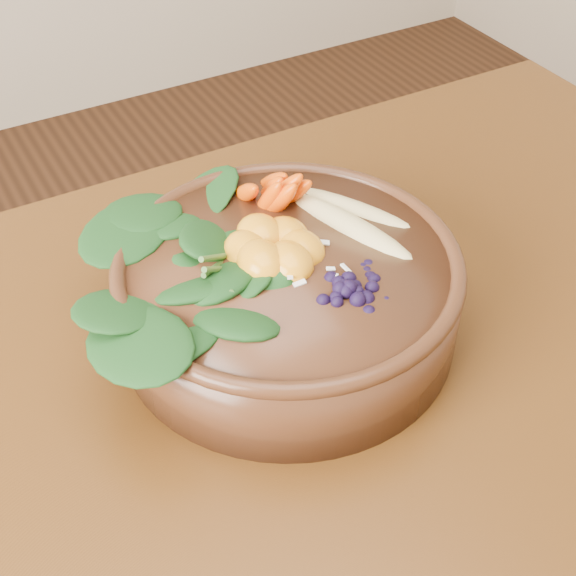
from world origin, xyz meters
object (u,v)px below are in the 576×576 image
at_px(carrot_cluster, 266,159).
at_px(mandarin_cluster, 274,235).
at_px(banana_halves, 352,203).
at_px(stoneware_bowl, 288,296).
at_px(kale_heap, 196,233).
at_px(blueberry_pile, 347,274).

xyz_separation_m(carrot_cluster, mandarin_cluster, (-0.03, -0.08, -0.03)).
relative_size(banana_halves, mandarin_cluster, 1.81).
height_order(stoneware_bowl, banana_halves, banana_halves).
bearing_deg(kale_heap, banana_halves, -7.02).
bearing_deg(carrot_cluster, mandarin_cluster, -129.81).
relative_size(kale_heap, blueberry_pile, 1.42).
bearing_deg(blueberry_pile, carrot_cluster, 86.98).
bearing_deg(stoneware_bowl, carrot_cluster, 72.84).
bearing_deg(kale_heap, stoneware_bowl, -36.60).
relative_size(stoneware_bowl, kale_heap, 1.53).
height_order(carrot_cluster, banana_halves, carrot_cluster).
bearing_deg(stoneware_bowl, banana_halves, 19.27).
height_order(carrot_cluster, mandarin_cluster, carrot_cluster).
xyz_separation_m(carrot_cluster, blueberry_pile, (-0.01, -0.16, -0.02)).
bearing_deg(banana_halves, blueberry_pile, -141.51).
relative_size(carrot_cluster, mandarin_cluster, 0.87).
xyz_separation_m(carrot_cluster, banana_halves, (0.06, -0.07, -0.03)).
bearing_deg(mandarin_cluster, banana_halves, 6.79).
relative_size(stoneware_bowl, banana_halves, 1.74).
distance_m(stoneware_bowl, kale_heap, 0.10).
bearing_deg(kale_heap, blueberry_pile, -51.67).
distance_m(banana_halves, blueberry_pile, 0.11).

